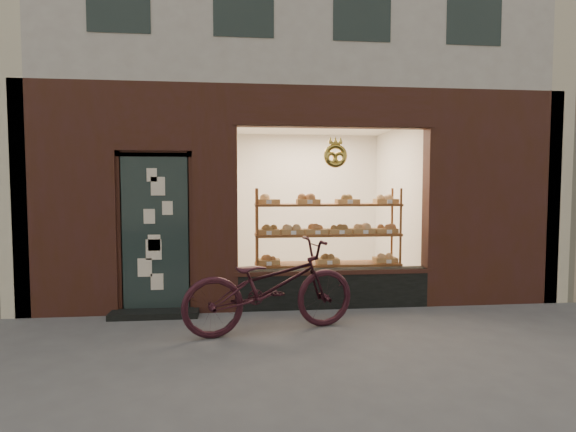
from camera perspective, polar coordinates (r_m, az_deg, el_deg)
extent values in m
plane|color=#505050|center=(4.53, 5.61, -18.57)|extent=(90.00, 90.00, 0.00)
cube|color=black|center=(6.53, 5.74, -9.09)|extent=(2.70, 0.25, 0.55)
cube|color=#23302F|center=(6.30, -16.47, -2.08)|extent=(0.90, 0.04, 2.15)
cube|color=black|center=(6.34, -16.56, -11.80)|extent=(1.15, 0.35, 0.08)
torus|color=gold|center=(6.28, 6.05, 7.63)|extent=(0.33, 0.07, 0.33)
cube|color=brown|center=(6.98, 5.01, -10.14)|extent=(2.20, 0.45, 0.04)
cube|color=brown|center=(6.88, 5.03, -6.09)|extent=(2.20, 0.45, 0.03)
cube|color=brown|center=(6.82, 5.05, -2.36)|extent=(2.20, 0.45, 0.04)
cube|color=brown|center=(6.79, 5.07, 1.42)|extent=(2.20, 0.45, 0.04)
cylinder|color=brown|center=(6.52, -3.91, -3.96)|extent=(0.04, 0.04, 1.70)
cylinder|color=brown|center=(6.94, 14.08, -3.60)|extent=(0.04, 0.04, 1.70)
cylinder|color=brown|center=(6.91, -4.03, -3.53)|extent=(0.04, 0.04, 1.70)
cylinder|color=brown|center=(7.30, 13.03, -3.23)|extent=(0.04, 0.04, 1.70)
cube|color=#AD814C|center=(6.76, -2.51, -5.81)|extent=(0.34, 0.24, 0.07)
sphere|color=#A25A34|center=(6.75, -2.52, -5.10)|extent=(0.11, 0.11, 0.11)
cube|color=white|center=(6.58, -2.42, -6.07)|extent=(0.07, 0.01, 0.05)
cube|color=#AD814C|center=(6.87, 5.03, -5.66)|extent=(0.34, 0.24, 0.07)
sphere|color=brown|center=(6.86, 5.04, -4.96)|extent=(0.11, 0.11, 0.11)
cube|color=white|center=(6.69, 5.34, -5.91)|extent=(0.07, 0.01, 0.05)
cube|color=#AD814C|center=(7.10, 12.21, -5.43)|extent=(0.34, 0.24, 0.07)
sphere|color=tan|center=(7.09, 12.22, -4.75)|extent=(0.11, 0.11, 0.11)
cube|color=white|center=(6.93, 12.69, -5.67)|extent=(0.08, 0.01, 0.05)
cube|color=#AD814C|center=(6.70, -2.53, -2.01)|extent=(0.34, 0.24, 0.07)
sphere|color=brown|center=(6.69, -2.53, -1.28)|extent=(0.11, 0.11, 0.11)
cube|color=white|center=(6.52, -2.43, -2.17)|extent=(0.07, 0.01, 0.06)
cube|color=#AD814C|center=(6.73, 0.54, -1.98)|extent=(0.34, 0.24, 0.07)
sphere|color=tan|center=(6.72, 0.54, -1.26)|extent=(0.11, 0.11, 0.11)
cube|color=white|center=(6.55, 0.72, -2.14)|extent=(0.08, 0.01, 0.06)
cube|color=#AD814C|center=(6.78, 3.56, -1.94)|extent=(0.34, 0.24, 0.07)
sphere|color=#A25A34|center=(6.77, 3.56, -1.23)|extent=(0.11, 0.11, 0.11)
cube|color=white|center=(6.60, 3.83, -2.10)|extent=(0.07, 0.01, 0.06)
cube|color=#AD814C|center=(6.85, 6.53, -1.90)|extent=(0.34, 0.24, 0.07)
sphere|color=brown|center=(6.84, 6.54, -1.20)|extent=(0.11, 0.11, 0.11)
cube|color=white|center=(6.67, 6.88, -2.06)|extent=(0.07, 0.01, 0.06)
cube|color=#AD814C|center=(6.94, 9.44, -1.86)|extent=(0.34, 0.24, 0.07)
sphere|color=tan|center=(6.93, 9.44, -1.16)|extent=(0.11, 0.11, 0.11)
cube|color=white|center=(6.76, 9.85, -2.01)|extent=(0.08, 0.01, 0.06)
cube|color=#AD814C|center=(7.04, 12.26, -1.81)|extent=(0.34, 0.24, 0.07)
sphere|color=#A25A34|center=(7.03, 12.27, -1.13)|extent=(0.11, 0.11, 0.11)
cube|color=white|center=(6.87, 12.75, -1.96)|extent=(0.08, 0.01, 0.06)
cube|color=#AD814C|center=(6.67, -2.54, 1.84)|extent=(0.34, 0.24, 0.07)
sphere|color=tan|center=(6.67, -2.54, 2.57)|extent=(0.11, 0.11, 0.11)
cube|color=white|center=(6.49, -2.44, 1.79)|extent=(0.07, 0.01, 0.06)
cube|color=#AD814C|center=(6.73, 2.57, 1.86)|extent=(0.34, 0.24, 0.07)
sphere|color=#A25A34|center=(6.73, 2.57, 2.58)|extent=(0.11, 0.11, 0.11)
cube|color=white|center=(6.55, 2.81, 1.81)|extent=(0.08, 0.01, 0.06)
cube|color=#AD814C|center=(6.85, 7.54, 1.86)|extent=(0.34, 0.24, 0.07)
sphere|color=brown|center=(6.85, 7.55, 2.57)|extent=(0.11, 0.11, 0.11)
cube|color=white|center=(6.67, 7.91, 1.81)|extent=(0.07, 0.01, 0.06)
cube|color=#AD814C|center=(7.01, 12.31, 1.85)|extent=(0.34, 0.24, 0.07)
sphere|color=tan|center=(7.01, 12.32, 2.54)|extent=(0.11, 0.11, 0.11)
cube|color=white|center=(6.84, 12.80, 1.80)|extent=(0.08, 0.01, 0.06)
imported|color=black|center=(5.37, -2.24, -8.87)|extent=(2.20, 1.19, 1.10)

